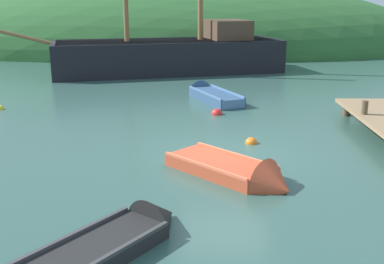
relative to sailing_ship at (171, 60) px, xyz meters
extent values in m
plane|color=#33564C|center=(2.49, -15.08, -0.69)|extent=(120.00, 120.00, 0.00)
cylinder|color=brown|center=(7.20, -10.45, -0.71)|extent=(0.28, 0.28, 1.18)
cylinder|color=brown|center=(7.10, -12.59, 0.11)|extent=(0.20, 0.20, 0.45)
ellipsoid|color=#2D602D|center=(-1.70, 13.07, -0.69)|extent=(46.45, 18.92, 11.59)
cube|color=black|center=(-0.15, -0.04, -0.17)|extent=(13.63, 7.38, 2.65)
cube|color=#997A51|center=(-0.15, -0.04, 1.11)|extent=(13.04, 6.93, 0.10)
cylinder|color=olive|center=(-7.58, -2.08, 1.46)|extent=(2.90, 0.97, 0.97)
cube|color=#4C3828|center=(3.36, 0.92, 1.71)|extent=(2.88, 3.34, 1.10)
cube|color=#335175|center=(2.42, -8.13, -0.56)|extent=(2.32, 3.31, 0.51)
cone|color=#335175|center=(1.61, -6.36, -0.56)|extent=(1.28, 1.13, 1.06)
cube|color=#4F75A1|center=(3.05, -9.51, -0.49)|extent=(0.96, 0.53, 0.35)
cube|color=#4F75A1|center=(2.19, -7.63, -0.37)|extent=(1.01, 0.59, 0.05)
cube|color=#4F75A1|center=(2.65, -8.63, -0.37)|extent=(1.01, 0.59, 0.05)
cube|color=#4F75A1|center=(2.89, -7.91, -0.28)|extent=(1.35, 2.82, 0.07)
cube|color=#4F75A1|center=(1.95, -8.34, -0.28)|extent=(1.35, 2.82, 0.07)
cube|color=black|center=(-0.10, -20.77, -0.62)|extent=(2.67, 3.12, 0.39)
cone|color=black|center=(1.01, -19.22, -0.62)|extent=(1.27, 1.21, 1.03)
cube|color=#3B3B3B|center=(0.21, -20.33, -0.49)|extent=(0.92, 0.73, 0.05)
cube|color=#3B3B3B|center=(0.31, -21.06, -0.40)|extent=(1.82, 2.48, 0.07)
cube|color=#3B3B3B|center=(-0.51, -20.47, -0.40)|extent=(1.82, 2.48, 0.07)
cube|color=#C64C2D|center=(2.29, -16.45, -0.61)|extent=(2.85, 2.81, 0.42)
cone|color=#C64C2D|center=(3.52, -17.64, -0.61)|extent=(1.32, 1.34, 1.20)
cube|color=#FF6E48|center=(1.34, -15.54, -0.54)|extent=(0.87, 0.90, 0.29)
cube|color=#FF6E48|center=(2.64, -16.78, -0.46)|extent=(0.93, 0.96, 0.05)
cube|color=#FF6E48|center=(1.94, -16.12, -0.46)|extent=(0.93, 0.96, 0.05)
cube|color=#FF6E48|center=(1.88, -16.88, -0.37)|extent=(1.99, 1.92, 0.07)
cube|color=#FF6E48|center=(2.70, -16.03, -0.37)|extent=(1.99, 1.92, 0.07)
sphere|color=yellow|center=(-6.10, -9.70, -0.69)|extent=(0.32, 0.32, 0.32)
sphere|color=orange|center=(3.32, -13.99, -0.69)|extent=(0.37, 0.37, 0.37)
sphere|color=red|center=(2.40, -10.35, -0.69)|extent=(0.44, 0.44, 0.44)
camera|label=1|loc=(1.81, -27.56, 3.53)|focal=44.05mm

